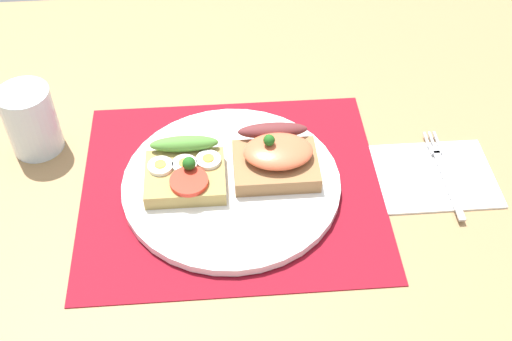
# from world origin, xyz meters

# --- Properties ---
(ground_plane) EXTENTS (1.20, 0.90, 0.03)m
(ground_plane) POSITION_xyz_m (0.00, 0.00, -0.02)
(ground_plane) COLOR #98744A
(placemat) EXTENTS (0.36, 0.31, 0.00)m
(placemat) POSITION_xyz_m (0.00, 0.00, 0.00)
(placemat) COLOR maroon
(placemat) RESTS_ON ground_plane
(plate) EXTENTS (0.26, 0.26, 0.01)m
(plate) POSITION_xyz_m (0.00, 0.00, 0.01)
(plate) COLOR white
(plate) RESTS_ON placemat
(sandwich_egg_tomato) EXTENTS (0.10, 0.09, 0.04)m
(sandwich_egg_tomato) POSITION_xyz_m (-0.05, 0.00, 0.03)
(sandwich_egg_tomato) COLOR #A58A4B
(sandwich_egg_tomato) RESTS_ON plate
(sandwich_salmon) EXTENTS (0.10, 0.09, 0.06)m
(sandwich_salmon) POSITION_xyz_m (0.06, 0.02, 0.03)
(sandwich_salmon) COLOR olive
(sandwich_salmon) RESTS_ON plate
(napkin) EXTENTS (0.14, 0.12, 0.01)m
(napkin) POSITION_xyz_m (0.25, 0.00, 0.00)
(napkin) COLOR white
(napkin) RESTS_ON ground_plane
(fork) EXTENTS (0.02, 0.15, 0.00)m
(fork) POSITION_xyz_m (0.26, 0.00, 0.01)
(fork) COLOR #B7B7BC
(fork) RESTS_ON napkin
(drinking_glass) EXTENTS (0.06, 0.06, 0.09)m
(drinking_glass) POSITION_xyz_m (-0.25, 0.09, 0.05)
(drinking_glass) COLOR silver
(drinking_glass) RESTS_ON ground_plane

